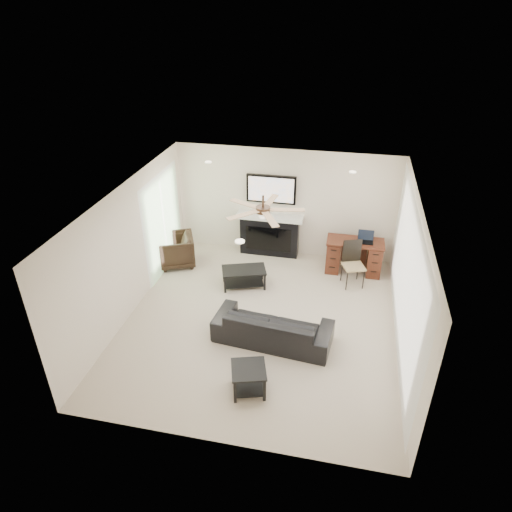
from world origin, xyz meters
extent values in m
plane|color=#B8A894|center=(0.00, 0.00, 0.00)|extent=(5.50, 5.50, 0.00)
cube|color=white|center=(0.00, 0.00, 2.50)|extent=(5.00, 5.50, 0.04)
cube|color=beige|center=(0.00, 2.75, 1.25)|extent=(5.00, 0.04, 2.50)
cube|color=beige|center=(0.00, -2.75, 1.25)|extent=(5.00, 0.04, 2.50)
cube|color=beige|center=(-2.50, 0.00, 1.25)|extent=(0.04, 5.50, 2.50)
cube|color=beige|center=(2.50, 0.00, 1.25)|extent=(0.04, 5.50, 2.50)
cube|color=silver|center=(2.45, 0.10, 1.23)|extent=(0.04, 5.10, 2.40)
cube|color=#93BC89|center=(-2.46, 1.55, 1.05)|extent=(0.04, 1.80, 2.10)
cylinder|color=#382619|center=(0.00, 0.10, 2.25)|extent=(1.40, 1.40, 0.30)
imported|color=black|center=(0.31, -0.48, 0.30)|extent=(2.13, 1.01, 0.60)
imported|color=black|center=(-2.29, 1.67, 0.36)|extent=(1.03, 1.02, 0.72)
cube|color=black|center=(-0.59, 1.12, 0.20)|extent=(1.01, 0.76, 0.40)
cube|color=black|center=(0.16, -1.73, 0.23)|extent=(0.65, 0.65, 0.45)
cube|color=black|center=(-2.84, 0.62, 0.23)|extent=(0.65, 0.65, 0.45)
cube|color=black|center=(-0.33, 2.58, 0.95)|extent=(1.52, 0.34, 1.91)
cube|color=#3F150F|center=(1.63, 2.18, 0.38)|extent=(1.22, 0.56, 0.76)
cube|color=black|center=(1.63, 1.63, 0.48)|extent=(0.55, 0.56, 0.97)
cube|color=black|center=(1.83, 2.16, 0.88)|extent=(0.33, 0.24, 0.23)
camera|label=1|loc=(1.33, -6.71, 5.35)|focal=32.00mm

